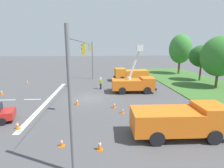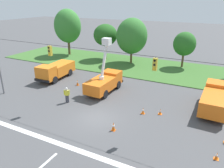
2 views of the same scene
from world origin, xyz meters
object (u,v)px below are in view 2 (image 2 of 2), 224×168
(tree_west, at_px, (105,35))
(traffic_cone_near_bucket, at_px, (143,111))
(utility_truck_bucket_lift, at_px, (105,81))
(traffic_cone_lane_edge_b, at_px, (217,156))
(tree_centre, at_px, (132,36))
(tree_far_west, at_px, (68,26))
(traffic_cone_mid_right, at_px, (160,112))
(traffic_cone_foreground_left, at_px, (113,126))
(utility_truck_support_near, at_px, (215,99))
(utility_truck_support_far, at_px, (56,70))
(road_worker, at_px, (67,94))
(traffic_cone_mid_left, at_px, (78,83))
(tree_east, at_px, (184,44))

(tree_west, height_order, traffic_cone_near_bucket, tree_west)
(utility_truck_bucket_lift, distance_m, traffic_cone_lane_edge_b, 14.85)
(tree_centre, height_order, utility_truck_bucket_lift, tree_centre)
(tree_far_west, distance_m, traffic_cone_mid_right, 28.78)
(traffic_cone_foreground_left, relative_size, traffic_cone_lane_edge_b, 1.39)
(utility_truck_support_near, bearing_deg, traffic_cone_mid_right, -143.55)
(utility_truck_support_far, xyz_separation_m, traffic_cone_lane_edge_b, (21.44, -8.16, -0.98))
(road_worker, bearing_deg, traffic_cone_mid_left, 112.83)
(utility_truck_support_near, bearing_deg, utility_truck_support_far, 179.59)
(tree_centre, relative_size, tree_east, 1.33)
(traffic_cone_mid_left, bearing_deg, tree_far_west, 130.63)
(traffic_cone_mid_left, bearing_deg, traffic_cone_near_bucket, -18.30)
(utility_truck_support_near, xyz_separation_m, traffic_cone_mid_left, (-16.45, -0.68, -0.88))
(tree_centre, xyz_separation_m, utility_truck_bucket_lift, (1.93, -13.23, -3.46))
(tree_far_west, relative_size, traffic_cone_mid_right, 14.93)
(utility_truck_support_far, xyz_separation_m, traffic_cone_near_bucket, (14.58, -4.23, -0.93))
(traffic_cone_mid_left, bearing_deg, tree_west, 103.04)
(road_worker, distance_m, traffic_cone_foreground_left, 7.50)
(tree_centre, bearing_deg, tree_far_west, 178.86)
(tree_far_west, xyz_separation_m, road_worker, (13.43, -18.06, -4.72))
(tree_far_west, relative_size, road_worker, 5.07)
(utility_truck_support_near, xyz_separation_m, traffic_cone_foreground_left, (-7.47, -8.06, -0.86))
(road_worker, xyz_separation_m, traffic_cone_mid_left, (-1.99, 4.73, -0.62))
(traffic_cone_mid_left, height_order, traffic_cone_mid_right, traffic_cone_mid_left)
(traffic_cone_foreground_left, xyz_separation_m, traffic_cone_mid_right, (2.84, 4.65, -0.12))
(traffic_cone_lane_edge_b, bearing_deg, tree_west, 134.15)
(tree_east, relative_size, traffic_cone_foreground_left, 7.18)
(utility_truck_support_near, distance_m, traffic_cone_foreground_left, 11.02)
(tree_west, relative_size, road_worker, 3.68)
(tree_centre, distance_m, utility_truck_bucket_lift, 13.81)
(tree_centre, distance_m, traffic_cone_lane_edge_b, 25.65)
(tree_centre, relative_size, traffic_cone_mid_left, 10.15)
(traffic_cone_mid_right, xyz_separation_m, traffic_cone_lane_edge_b, (5.32, -4.60, -0.01))
(utility_truck_bucket_lift, bearing_deg, traffic_cone_lane_edge_b, -28.91)
(tree_west, distance_m, traffic_cone_mid_right, 22.52)
(traffic_cone_mid_right, bearing_deg, traffic_cone_lane_edge_b, -40.86)
(tree_centre, height_order, traffic_cone_mid_right, tree_centre)
(utility_truck_support_far, relative_size, traffic_cone_foreground_left, 7.82)
(tree_west, distance_m, utility_truck_support_far, 13.19)
(utility_truck_support_far, distance_m, traffic_cone_near_bucket, 15.21)
(tree_centre, relative_size, road_worker, 4.41)
(traffic_cone_mid_left, distance_m, traffic_cone_lane_edge_b, 18.64)
(road_worker, bearing_deg, utility_truck_support_far, 138.54)
(tree_west, relative_size, utility_truck_support_near, 0.98)
(tree_west, distance_m, utility_truck_bucket_lift, 15.88)
(traffic_cone_mid_right, bearing_deg, road_worker, -168.50)
(utility_truck_support_near, relative_size, road_worker, 3.76)
(tree_far_west, xyz_separation_m, utility_truck_support_near, (27.88, -12.65, -4.46))
(traffic_cone_lane_edge_b, bearing_deg, tree_east, 106.23)
(tree_far_west, height_order, traffic_cone_near_bucket, tree_far_west)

